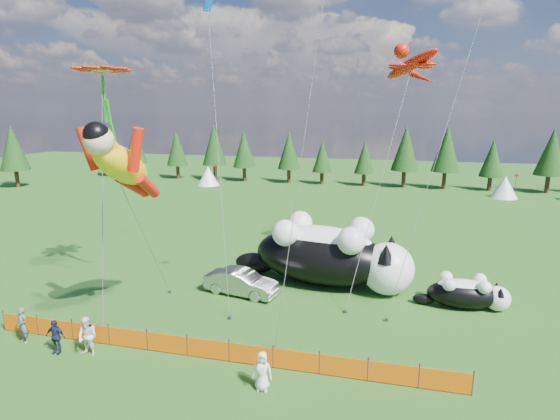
# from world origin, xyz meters

# --- Properties ---
(ground) EXTENTS (160.00, 160.00, 0.00)m
(ground) POSITION_xyz_m (0.00, 0.00, 0.00)
(ground) COLOR #0C3609
(ground) RESTS_ON ground
(safety_fence) EXTENTS (22.06, 0.06, 1.10)m
(safety_fence) POSITION_xyz_m (0.00, -3.00, 0.50)
(safety_fence) COLOR #262626
(safety_fence) RESTS_ON ground
(tree_line) EXTENTS (90.00, 4.00, 8.00)m
(tree_line) POSITION_xyz_m (0.00, 45.00, 4.00)
(tree_line) COLOR black
(tree_line) RESTS_ON ground
(festival_tents) EXTENTS (50.00, 3.20, 2.80)m
(festival_tents) POSITION_xyz_m (11.00, 40.00, 1.40)
(festival_tents) COLOR white
(festival_tents) RESTS_ON ground
(cat_large) EXTENTS (11.82, 5.57, 4.29)m
(cat_large) POSITION_xyz_m (4.13, 6.85, 2.04)
(cat_large) COLOR black
(cat_large) RESTS_ON ground
(cat_small) EXTENTS (5.21, 1.93, 1.88)m
(cat_small) POSITION_xyz_m (12.09, 5.29, 0.89)
(cat_small) COLOR black
(cat_small) RESTS_ON ground
(car) EXTENTS (4.75, 2.41, 1.49)m
(car) POSITION_xyz_m (-0.81, 4.08, 0.75)
(car) COLOR #A7A7AB
(car) RESTS_ON ground
(spectator_a) EXTENTS (0.73, 0.57, 1.77)m
(spectator_a) POSITION_xyz_m (-9.15, -3.73, 0.88)
(spectator_a) COLOR #5B5B60
(spectator_a) RESTS_ON ground
(spectator_b) EXTENTS (0.95, 0.60, 1.87)m
(spectator_b) POSITION_xyz_m (-5.37, -4.01, 0.93)
(spectator_b) COLOR white
(spectator_b) RESTS_ON ground
(spectator_c) EXTENTS (0.97, 0.52, 1.64)m
(spectator_c) POSITION_xyz_m (-6.95, -4.17, 0.82)
(spectator_c) COLOR #151F3B
(spectator_c) RESTS_ON ground
(spectator_e) EXTENTS (0.86, 0.62, 1.64)m
(spectator_e) POSITION_xyz_m (2.95, -4.53, 0.82)
(spectator_e) COLOR white
(spectator_e) RESTS_ON ground
(superhero_kite) EXTENTS (4.85, 7.61, 11.34)m
(superhero_kite) POSITION_xyz_m (-4.43, -1.74, 8.45)
(superhero_kite) COLOR yellow
(superhero_kite) RESTS_ON ground
(gecko_kite) EXTENTS (6.50, 12.05, 16.48)m
(gecko_kite) POSITION_xyz_m (8.56, 11.78, 13.78)
(gecko_kite) COLOR red
(gecko_kite) RESTS_ON ground
(flower_kite) EXTENTS (3.96, 6.20, 13.61)m
(flower_kite) POSITION_xyz_m (-7.74, 2.14, 12.83)
(flower_kite) COLOR red
(flower_kite) RESTS_ON ground
(diamond_kite_a) EXTENTS (3.23, 5.94, 17.87)m
(diamond_kite_a) POSITION_xyz_m (-3.05, 5.87, 15.70)
(diamond_kite_a) COLOR blue
(diamond_kite_a) RESTS_ON ground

